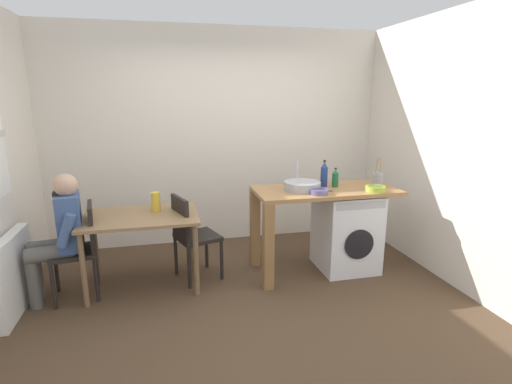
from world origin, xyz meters
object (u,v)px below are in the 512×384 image
object	(u,v)px
bottle_squat_brown	(335,178)
utensil_crock	(378,179)
dining_table	(141,225)
mixing_bowl	(319,191)
chair_person_seat	(81,245)
washing_machine	(346,231)
seated_person	(60,231)
bottle_tall_green	(324,175)
colander	(375,188)
chair_opposite	(191,233)
vase	(156,202)

from	to	relation	value
bottle_squat_brown	utensil_crock	bearing A→B (deg)	-1.46
dining_table	mixing_bowl	distance (m)	1.79
chair_person_seat	washing_machine	bearing A→B (deg)	-98.78
seated_person	utensil_crock	distance (m)	3.25
washing_machine	bottle_tall_green	bearing A→B (deg)	154.56
dining_table	mixing_bowl	bearing A→B (deg)	-8.98
seated_person	colander	bearing A→B (deg)	-102.41
washing_machine	bottle_squat_brown	distance (m)	0.60
dining_table	seated_person	bearing A→B (deg)	-170.85
mixing_bowl	colander	distance (m)	0.61
bottle_tall_green	utensil_crock	xyz separation A→B (m)	(0.61, -0.06, -0.06)
colander	dining_table	bearing A→B (deg)	172.86
chair_opposite	mixing_bowl	world-z (taller)	mixing_bowl
bottle_squat_brown	seated_person	bearing A→B (deg)	-177.87
chair_opposite	mixing_bowl	bearing A→B (deg)	57.29
vase	bottle_tall_green	bearing A→B (deg)	-2.02
bottle_tall_green	mixing_bowl	world-z (taller)	bottle_tall_green
mixing_bowl	vase	size ratio (longest dim) A/B	0.94
washing_machine	bottle_tall_green	distance (m)	0.67
washing_machine	mixing_bowl	size ratio (longest dim) A/B	4.67
chair_person_seat	utensil_crock	xyz separation A→B (m)	(3.08, 0.06, 0.48)
washing_machine	chair_opposite	bearing A→B (deg)	176.52
utensil_crock	dining_table	bearing A→B (deg)	179.45
bottle_squat_brown	colander	distance (m)	0.43
bottle_tall_green	colander	distance (m)	0.55
chair_opposite	mixing_bowl	distance (m)	1.37
bottle_tall_green	bottle_squat_brown	distance (m)	0.13
bottle_tall_green	vase	bearing A→B (deg)	177.98
chair_person_seat	chair_opposite	distance (m)	1.03
vase	chair_person_seat	bearing A→B (deg)	-164.87
chair_opposite	washing_machine	world-z (taller)	chair_opposite
bottle_squat_brown	utensil_crock	world-z (taller)	utensil_crock
chair_person_seat	mixing_bowl	size ratio (longest dim) A/B	4.89
dining_table	bottle_squat_brown	bearing A→B (deg)	-0.33
chair_opposite	colander	bearing A→B (deg)	60.99
colander	mixing_bowl	bearing A→B (deg)	178.13
bottle_tall_green	chair_person_seat	bearing A→B (deg)	-177.08
bottle_squat_brown	bottle_tall_green	bearing A→B (deg)	155.82
washing_machine	utensil_crock	bearing A→B (deg)	8.10
dining_table	colander	distance (m)	2.39
utensil_crock	seated_person	bearing A→B (deg)	-178.42
bottle_tall_green	bottle_squat_brown	world-z (taller)	bottle_tall_green
chair_person_seat	colander	size ratio (longest dim) A/B	4.50
washing_machine	utensil_crock	xyz separation A→B (m)	(0.37, 0.05, 0.56)
dining_table	bottle_tall_green	world-z (taller)	bottle_tall_green
bottle_squat_brown	utensil_crock	distance (m)	0.50
vase	dining_table	bearing A→B (deg)	-146.31
dining_table	utensil_crock	bearing A→B (deg)	-0.55
vase	colander	bearing A→B (deg)	-10.17
washing_machine	mixing_bowl	world-z (taller)	mixing_bowl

